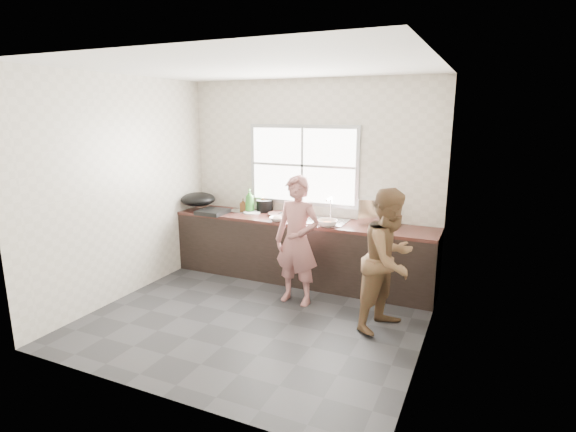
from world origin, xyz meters
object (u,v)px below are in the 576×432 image
at_px(woman, 297,245).
at_px(bowl_crabs, 327,224).
at_px(bottle_brown_short, 263,205).
at_px(pot_lid_right, 240,211).
at_px(black_pot, 265,206).
at_px(plate_food, 252,213).
at_px(pot_lid_left, 202,212).
at_px(bowl_held, 325,223).
at_px(burner, 213,212).
at_px(person_side, 389,260).
at_px(cutting_board, 282,214).
at_px(wok, 198,199).
at_px(dish_rack, 374,210).
at_px(glass_jar, 250,207).
at_px(bottle_brown_tall, 243,206).
at_px(bottle_green, 250,201).
at_px(bowl_mince, 278,219).

relative_size(woman, bowl_crabs, 6.90).
bearing_deg(bottle_brown_short, pot_lid_right, -157.05).
height_order(bottle_brown_short, pot_lid_right, bottle_brown_short).
bearing_deg(pot_lid_right, black_pot, 21.12).
bearing_deg(plate_food, pot_lid_left, -158.25).
distance_m(bowl_held, burner, 1.68).
bearing_deg(burner, bottle_brown_short, 37.11).
bearing_deg(black_pot, bowl_held, -21.34).
relative_size(plate_food, burner, 0.64).
relative_size(person_side, cutting_board, 3.82).
distance_m(bowl_crabs, pot_lid_right, 1.48).
xyz_separation_m(wok, pot_lid_left, (0.17, -0.16, -0.15)).
bearing_deg(pot_lid_left, black_pot, 29.40).
bearing_deg(black_pot, cutting_board, -22.64).
xyz_separation_m(plate_food, wok, (-0.84, -0.10, 0.15)).
distance_m(woman, dish_rack, 1.19).
height_order(wok, dish_rack, dish_rack).
relative_size(cutting_board, burner, 1.05).
relative_size(black_pot, glass_jar, 2.29).
height_order(person_side, bowl_held, person_side).
relative_size(person_side, bottle_brown_tall, 8.70).
bearing_deg(person_side, pot_lid_right, 88.92).
distance_m(bowl_crabs, bottle_brown_short, 1.23).
distance_m(bottle_brown_tall, bottle_brown_short, 0.28).
bearing_deg(cutting_board, plate_food, -176.27).
distance_m(bowl_crabs, plate_food, 1.26).
distance_m(cutting_board, pot_lid_left, 1.17).
xyz_separation_m(bottle_green, bottle_brown_short, (0.15, 0.12, -0.08)).
distance_m(bottle_brown_short, pot_lid_right, 0.34).
xyz_separation_m(plate_food, pot_lid_left, (-0.66, -0.27, -0.00)).
bearing_deg(bottle_green, bottle_brown_short, 38.34).
distance_m(bowl_mince, plate_food, 0.60).
bearing_deg(plate_food, pot_lid_right, 168.51).
relative_size(cutting_board, bottle_green, 1.18).
distance_m(woman, bottle_brown_tall, 1.46).
distance_m(cutting_board, dish_rack, 1.27).
bearing_deg(plate_food, bottle_brown_short, 63.64).
relative_size(person_side, pot_lid_left, 6.29).
bearing_deg(cutting_board, wok, -174.10).
relative_size(burner, dish_rack, 0.88).
relative_size(person_side, wok, 3.00).
relative_size(glass_jar, burner, 0.28).
xyz_separation_m(woman, pot_lid_left, (-1.69, 0.49, 0.14)).
xyz_separation_m(bowl_mince, dish_rack, (1.18, 0.44, 0.13)).
bearing_deg(bottle_green, dish_rack, 3.81).
relative_size(cutting_board, pot_lid_right, 1.42).
xyz_separation_m(person_side, dish_rack, (-0.45, 1.14, 0.26)).
bearing_deg(pot_lid_left, bottle_green, 28.13).
bearing_deg(wok, bottle_brown_short, 16.80).
bearing_deg(woman, burner, 166.90).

